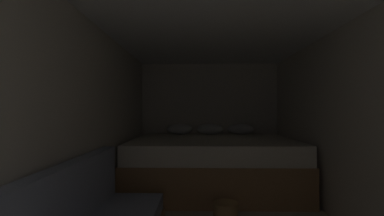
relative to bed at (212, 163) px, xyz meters
name	(u,v)px	position (x,y,z in m)	size (l,w,h in m)	color
wall_back	(209,119)	(0.00, 0.99, 0.64)	(2.61, 0.05, 2.05)	beige
wall_left	(83,127)	(-1.28, -1.66, 0.64)	(0.05, 5.26, 2.05)	beige
wall_right	(363,128)	(1.28, -1.66, 0.64)	(0.05, 5.26, 2.05)	beige
ceiling_slab	(222,13)	(0.00, -1.66, 1.69)	(2.61, 5.26, 0.05)	white
bed	(212,163)	(0.00, 0.00, 0.00)	(2.39, 1.86, 0.94)	#9E7247
wicker_basket	(225,213)	(0.07, -1.32, -0.27)	(0.26, 0.26, 0.23)	olive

